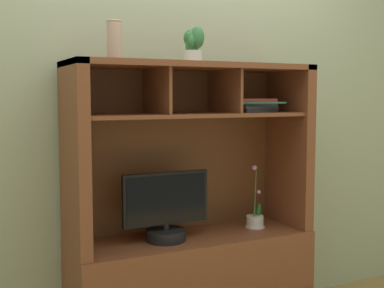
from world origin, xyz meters
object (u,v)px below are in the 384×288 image
at_px(potted_succulent, 194,44).
at_px(tv_monitor, 166,212).
at_px(media_console, 191,253).
at_px(magazine_stack_left, 251,105).
at_px(ceramic_vase, 114,40).
at_px(potted_orchid, 255,220).

bearing_deg(potted_succulent, tv_monitor, -175.27).
distance_m(media_console, potted_succulent, 1.14).
relative_size(magazine_stack_left, ceramic_vase, 1.77).
relative_size(potted_orchid, ceramic_vase, 1.87).
relative_size(tv_monitor, ceramic_vase, 2.43).
distance_m(media_console, tv_monitor, 0.30).
xyz_separation_m(potted_succulent, ceramic_vase, (-0.44, -0.01, -0.00)).
xyz_separation_m(tv_monitor, ceramic_vase, (-0.27, 0.01, 0.88)).
height_order(media_console, ceramic_vase, ceramic_vase).
height_order(tv_monitor, ceramic_vase, ceramic_vase).
relative_size(magazine_stack_left, potted_succulent, 1.82).
distance_m(media_console, magazine_stack_left, 0.90).
bearing_deg(potted_succulent, magazine_stack_left, 6.70).
distance_m(media_console, potted_orchid, 0.43).
height_order(media_console, tv_monitor, media_console).
relative_size(potted_orchid, potted_succulent, 1.92).
bearing_deg(magazine_stack_left, potted_succulent, -173.30).
bearing_deg(potted_orchid, potted_succulent, -178.84).
distance_m(potted_orchid, potted_succulent, 1.07).
bearing_deg(tv_monitor, magazine_stack_left, 6.10).
bearing_deg(ceramic_vase, potted_succulent, 0.92).
bearing_deg(potted_orchid, ceramic_vase, -178.96).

